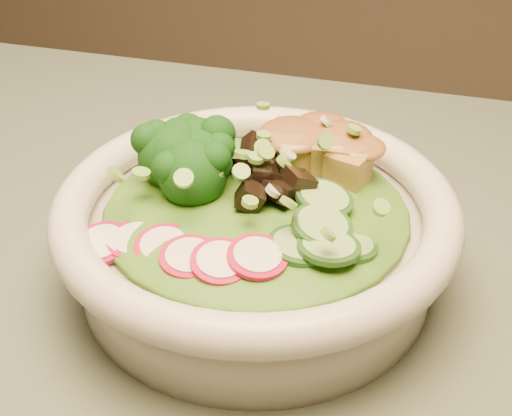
# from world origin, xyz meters

# --- Properties ---
(dining_table) EXTENTS (1.20, 0.80, 0.75)m
(dining_table) POSITION_xyz_m (0.00, 0.00, 0.64)
(dining_table) COLOR black
(dining_table) RESTS_ON ground
(salad_bowl) EXTENTS (0.27, 0.27, 0.07)m
(salad_bowl) POSITION_xyz_m (0.10, 0.05, 0.79)
(salad_bowl) COLOR silver
(salad_bowl) RESTS_ON dining_table
(lettuce_bed) EXTENTS (0.21, 0.21, 0.02)m
(lettuce_bed) POSITION_xyz_m (0.10, 0.05, 0.81)
(lettuce_bed) COLOR #2C5E13
(lettuce_bed) RESTS_ON salad_bowl
(broccoli_florets) EXTENTS (0.09, 0.09, 0.04)m
(broccoli_florets) POSITION_xyz_m (0.04, 0.07, 0.83)
(broccoli_florets) COLOR black
(broccoli_florets) RESTS_ON salad_bowl
(radish_slices) EXTENTS (0.12, 0.06, 0.02)m
(radish_slices) POSITION_xyz_m (0.08, -0.01, 0.81)
(radish_slices) COLOR #A30C2E
(radish_slices) RESTS_ON salad_bowl
(cucumber_slices) EXTENTS (0.08, 0.08, 0.04)m
(cucumber_slices) POSITION_xyz_m (0.16, 0.02, 0.82)
(cucumber_slices) COLOR #80B263
(cucumber_slices) RESTS_ON salad_bowl
(mushroom_heap) EXTENTS (0.08, 0.08, 0.04)m
(mushroom_heap) POSITION_xyz_m (0.10, 0.06, 0.82)
(mushroom_heap) COLOR black
(mushroom_heap) RESTS_ON salad_bowl
(tofu_cubes) EXTENTS (0.10, 0.08, 0.04)m
(tofu_cubes) POSITION_xyz_m (0.12, 0.11, 0.82)
(tofu_cubes) COLOR olive
(tofu_cubes) RESTS_ON salad_bowl
(peanut_sauce) EXTENTS (0.07, 0.06, 0.02)m
(peanut_sauce) POSITION_xyz_m (0.12, 0.11, 0.84)
(peanut_sauce) COLOR brown
(peanut_sauce) RESTS_ON tofu_cubes
(scallion_garnish) EXTENTS (0.19, 0.19, 0.02)m
(scallion_garnish) POSITION_xyz_m (0.10, 0.05, 0.83)
(scallion_garnish) COLOR #6BA53A
(scallion_garnish) RESTS_ON salad_bowl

